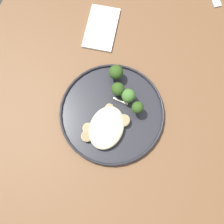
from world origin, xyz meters
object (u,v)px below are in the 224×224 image
(seared_scallop_right_edge, at_px, (87,136))
(broccoli_floret_near_rim, at_px, (138,108))
(seared_scallop_large_seared, at_px, (116,129))
(seared_scallop_tilted_round, at_px, (106,129))
(seared_scallop_on_noodles, at_px, (124,121))
(broccoli_floret_center_pile, at_px, (128,96))
(seared_scallop_front_small, at_px, (100,118))
(seared_scallop_center_golden, at_px, (109,108))
(broccoli_floret_front_edge, at_px, (116,72))
(seared_scallop_left_edge, at_px, (88,128))
(folded_napkin, at_px, (101,28))
(dinner_plate, at_px, (112,113))
(broccoli_floret_rear_charred, at_px, (118,89))

(seared_scallop_right_edge, bearing_deg, broccoli_floret_near_rim, -42.00)
(seared_scallop_large_seared, relative_size, seared_scallop_right_edge, 1.08)
(seared_scallop_tilted_round, xyz_separation_m, seared_scallop_on_noodles, (0.04, -0.04, 0.00))
(seared_scallop_on_noodles, distance_m, broccoli_floret_center_pile, 0.07)
(seared_scallop_front_small, xyz_separation_m, seared_scallop_center_golden, (0.04, -0.01, -0.00))
(seared_scallop_center_golden, bearing_deg, broccoli_floret_front_edge, 9.10)
(seared_scallop_on_noodles, relative_size, broccoli_floret_center_pile, 0.62)
(seared_scallop_right_edge, distance_m, broccoli_floret_center_pile, 0.15)
(seared_scallop_left_edge, bearing_deg, seared_scallop_right_edge, -165.79)
(seared_scallop_on_noodles, bearing_deg, broccoli_floret_near_rim, -30.20)
(broccoli_floret_near_rim, relative_size, folded_napkin, 0.37)
(seared_scallop_center_golden, bearing_deg, seared_scallop_right_edge, 162.64)
(seared_scallop_left_edge, bearing_deg, folded_napkin, 14.15)
(seared_scallop_tilted_round, xyz_separation_m, folded_napkin, (0.29, 0.12, -0.02))
(seared_scallop_left_edge, xyz_separation_m, broccoli_floret_center_pile, (0.12, -0.07, 0.02))
(seared_scallop_on_noodles, xyz_separation_m, broccoli_floret_center_pile, (0.06, 0.01, 0.02))
(dinner_plate, distance_m, folded_napkin, 0.27)
(seared_scallop_front_small, distance_m, broccoli_floret_rear_charred, 0.09)
(seared_scallop_on_noodles, bearing_deg, folded_napkin, 32.23)
(seared_scallop_front_small, distance_m, folded_napkin, 0.29)
(seared_scallop_left_edge, bearing_deg, seared_scallop_large_seared, -70.76)
(seared_scallop_large_seared, distance_m, seared_scallop_left_edge, 0.07)
(seared_scallop_right_edge, bearing_deg, seared_scallop_center_golden, -17.36)
(seared_scallop_right_edge, bearing_deg, seared_scallop_front_small, -14.47)
(seared_scallop_on_noodles, relative_size, broccoli_floret_front_edge, 0.57)
(seared_scallop_on_noodles, height_order, folded_napkin, seared_scallop_on_noodles)
(seared_scallop_on_noodles, relative_size, seared_scallop_center_golden, 1.42)
(seared_scallop_tilted_round, bearing_deg, seared_scallop_on_noodles, -45.88)
(seared_scallop_front_small, xyz_separation_m, broccoli_floret_center_pile, (0.08, -0.05, 0.02))
(seared_scallop_center_golden, distance_m, broccoli_floret_near_rim, 0.08)
(broccoli_floret_center_pile, bearing_deg, dinner_plate, 152.02)
(seared_scallop_on_noodles, bearing_deg, seared_scallop_large_seared, 155.14)
(broccoli_floret_near_rim, bearing_deg, broccoli_floret_center_pile, 53.72)
(seared_scallop_left_edge, bearing_deg, seared_scallop_front_small, -28.57)
(seared_scallop_on_noodles, bearing_deg, dinner_plate, 72.13)
(seared_scallop_front_small, bearing_deg, broccoli_floret_near_rim, -57.37)
(seared_scallop_large_seared, bearing_deg, broccoli_floret_rear_charred, 17.03)
(seared_scallop_tilted_round, height_order, folded_napkin, seared_scallop_tilted_round)
(seared_scallop_tilted_round, height_order, broccoli_floret_near_rim, broccoli_floret_near_rim)
(dinner_plate, bearing_deg, broccoli_floret_front_edge, 14.08)
(seared_scallop_tilted_round, distance_m, broccoli_floret_rear_charred, 0.11)
(seared_scallop_center_golden, bearing_deg, folded_napkin, 25.45)
(seared_scallop_right_edge, bearing_deg, dinner_plate, -25.01)
(seared_scallop_front_small, height_order, seared_scallop_center_golden, seared_scallop_front_small)
(dinner_plate, relative_size, seared_scallop_center_golden, 12.89)
(seared_scallop_center_golden, height_order, broccoli_floret_front_edge, broccoli_floret_front_edge)
(dinner_plate, xyz_separation_m, broccoli_floret_center_pile, (0.05, -0.03, 0.03))
(broccoli_floret_near_rim, bearing_deg, folded_napkin, 40.50)
(dinner_plate, xyz_separation_m, broccoli_floret_front_edge, (0.10, 0.03, 0.04))
(seared_scallop_large_seared, xyz_separation_m, seared_scallop_right_edge, (-0.05, 0.07, -0.00))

